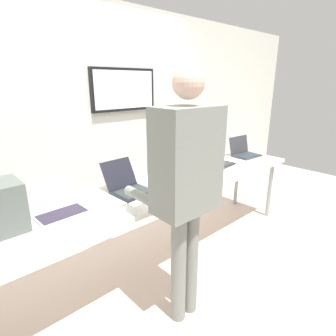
% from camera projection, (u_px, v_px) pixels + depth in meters
% --- Properties ---
extents(ground, '(8.00, 8.00, 0.04)m').
position_uv_depth(ground, '(167.00, 257.00, 2.83)').
color(ground, beige).
extents(back_wall, '(8.00, 0.11, 2.55)m').
position_uv_depth(back_wall, '(102.00, 118.00, 3.23)').
color(back_wall, silver).
rests_on(back_wall, ground).
extents(workbench, '(3.34, 0.70, 0.78)m').
position_uv_depth(workbench, '(167.00, 188.00, 2.60)').
color(workbench, white).
rests_on(workbench, ground).
extents(laptop_station_0, '(0.36, 0.31, 0.23)m').
position_uv_depth(laptop_station_0, '(57.00, 206.00, 1.99)').
color(laptop_station_0, '#B0AEB4').
rests_on(laptop_station_0, workbench).
extents(laptop_station_1, '(0.32, 0.40, 0.25)m').
position_uv_depth(laptop_station_1, '(127.00, 185.00, 2.39)').
color(laptop_station_1, black).
rests_on(laptop_station_1, workbench).
extents(laptop_station_2, '(0.40, 0.38, 0.23)m').
position_uv_depth(laptop_station_2, '(178.00, 172.00, 2.76)').
color(laptop_station_2, black).
rests_on(laptop_station_2, workbench).
extents(laptop_station_3, '(0.37, 0.35, 0.22)m').
position_uv_depth(laptop_station_3, '(215.00, 160.00, 3.16)').
color(laptop_station_3, '#272226').
rests_on(laptop_station_3, workbench).
extents(laptop_station_4, '(0.37, 0.30, 0.24)m').
position_uv_depth(laptop_station_4, '(244.00, 152.00, 3.54)').
color(laptop_station_4, '#34353A').
rests_on(laptop_station_4, workbench).
extents(person, '(0.45, 0.59, 1.79)m').
position_uv_depth(person, '(186.00, 178.00, 1.80)').
color(person, gray).
rests_on(person, ground).
extents(paper_sheet, '(0.24, 0.31, 0.00)m').
position_uv_depth(paper_sheet, '(111.00, 213.00, 2.01)').
color(paper_sheet, white).
rests_on(paper_sheet, workbench).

